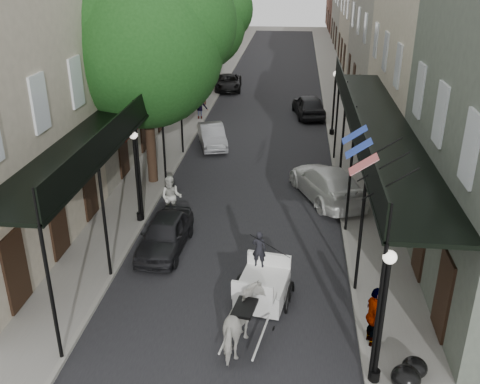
% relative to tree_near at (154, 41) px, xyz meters
% --- Properties ---
extents(ground, '(140.00, 140.00, 0.00)m').
position_rel_tree_near_xyz_m(ground, '(4.20, -10.18, -6.49)').
color(ground, gray).
rests_on(ground, ground).
extents(road, '(8.00, 90.00, 0.01)m').
position_rel_tree_near_xyz_m(road, '(4.20, 9.82, -6.48)').
color(road, black).
rests_on(road, ground).
extents(sidewalk_left, '(2.20, 90.00, 0.12)m').
position_rel_tree_near_xyz_m(sidewalk_left, '(-0.80, 9.82, -6.43)').
color(sidewalk_left, gray).
rests_on(sidewalk_left, ground).
extents(sidewalk_right, '(2.20, 90.00, 0.12)m').
position_rel_tree_near_xyz_m(sidewalk_right, '(9.20, 9.82, -6.43)').
color(sidewalk_right, gray).
rests_on(sidewalk_right, ground).
extents(building_row_left, '(5.00, 80.00, 10.50)m').
position_rel_tree_near_xyz_m(building_row_left, '(-4.40, 19.82, -1.24)').
color(building_row_left, '#BDB097').
rests_on(building_row_left, ground).
extents(building_row_right, '(5.00, 80.00, 10.50)m').
position_rel_tree_near_xyz_m(building_row_right, '(12.80, 19.82, -1.24)').
color(building_row_right, gray).
rests_on(building_row_right, ground).
extents(gallery_left, '(2.20, 18.05, 4.88)m').
position_rel_tree_near_xyz_m(gallery_left, '(-0.59, -3.20, -2.44)').
color(gallery_left, black).
rests_on(gallery_left, sidewalk_left).
extents(gallery_right, '(2.20, 18.05, 4.88)m').
position_rel_tree_near_xyz_m(gallery_right, '(8.99, -3.20, -2.44)').
color(gallery_right, black).
rests_on(gallery_right, sidewalk_right).
extents(tree_near, '(7.31, 6.80, 9.63)m').
position_rel_tree_near_xyz_m(tree_near, '(0.00, 0.00, 0.00)').
color(tree_near, '#382619').
rests_on(tree_near, sidewalk_left).
extents(tree_far, '(6.45, 6.00, 8.61)m').
position_rel_tree_near_xyz_m(tree_far, '(-0.05, 14.00, -0.65)').
color(tree_far, '#382619').
rests_on(tree_far, sidewalk_left).
extents(lamppost_right_near, '(0.32, 0.32, 3.71)m').
position_rel_tree_near_xyz_m(lamppost_right_near, '(8.30, -12.18, -4.44)').
color(lamppost_right_near, black).
rests_on(lamppost_right_near, sidewalk_right).
extents(lamppost_left, '(0.32, 0.32, 3.71)m').
position_rel_tree_near_xyz_m(lamppost_left, '(0.10, -4.18, -4.44)').
color(lamppost_left, black).
rests_on(lamppost_left, sidewalk_left).
extents(lamppost_right_far, '(0.32, 0.32, 3.71)m').
position_rel_tree_near_xyz_m(lamppost_right_far, '(8.30, 7.82, -4.44)').
color(lamppost_right_far, black).
rests_on(lamppost_right_far, sidewalk_right).
extents(horse, '(1.21, 2.08, 1.65)m').
position_rel_tree_near_xyz_m(horse, '(4.93, -11.18, -5.66)').
color(horse, beige).
rests_on(horse, ground).
extents(carriage, '(1.93, 2.63, 2.76)m').
position_rel_tree_near_xyz_m(carriage, '(5.37, -8.64, -5.41)').
color(carriage, black).
rests_on(carriage, ground).
extents(pedestrian_walking, '(0.87, 0.68, 1.78)m').
position_rel_tree_near_xyz_m(pedestrian_walking, '(1.26, -3.59, -5.60)').
color(pedestrian_walking, beige).
rests_on(pedestrian_walking, ground).
extents(pedestrian_sidewalk_left, '(1.12, 0.77, 1.60)m').
position_rel_tree_near_xyz_m(pedestrian_sidewalk_left, '(-0.00, 10.31, -5.57)').
color(pedestrian_sidewalk_left, gray).
rests_on(pedestrian_sidewalk_left, sidewalk_left).
extents(pedestrian_sidewalk_right, '(0.58, 1.08, 1.76)m').
position_rel_tree_near_xyz_m(pedestrian_sidewalk_right, '(8.40, -10.78, -5.49)').
color(pedestrian_sidewalk_right, gray).
rests_on(pedestrian_sidewalk_right, sidewalk_right).
extents(car_left_near, '(1.66, 3.79, 1.27)m').
position_rel_tree_near_xyz_m(car_left_near, '(1.60, -6.18, -5.85)').
color(car_left_near, black).
rests_on(car_left_near, ground).
extents(car_left_mid, '(2.24, 3.90, 1.22)m').
position_rel_tree_near_xyz_m(car_left_mid, '(1.56, 5.31, -5.88)').
color(car_left_mid, gray).
rests_on(car_left_mid, ground).
extents(car_left_far, '(2.28, 4.39, 1.18)m').
position_rel_tree_near_xyz_m(car_left_far, '(0.79, 18.82, -5.90)').
color(car_left_far, black).
rests_on(car_left_far, ground).
extents(car_right_near, '(3.72, 5.41, 1.46)m').
position_rel_tree_near_xyz_m(car_right_near, '(7.60, -1.08, -5.76)').
color(car_right_near, white).
rests_on(car_right_near, ground).
extents(car_right_far, '(2.41, 4.53, 1.47)m').
position_rel_tree_near_xyz_m(car_right_far, '(6.97, 11.94, -5.75)').
color(car_right_far, black).
rests_on(car_right_far, ground).
extents(trash_bags, '(0.98, 1.13, 0.62)m').
position_rel_tree_near_xyz_m(trash_bags, '(9.13, -12.20, -6.08)').
color(trash_bags, black).
rests_on(trash_bags, sidewalk_right).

